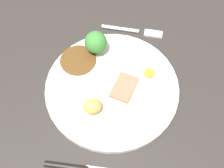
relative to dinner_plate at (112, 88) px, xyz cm
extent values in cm
cube|color=#2B2623|center=(3.14, -2.44, -2.50)|extent=(120.00, 84.00, 3.60)
cylinder|color=silver|center=(0.00, 0.00, 0.00)|extent=(29.55, 29.55, 1.40)
cylinder|color=#563819|center=(-4.58, -9.37, 0.85)|extent=(8.44, 8.44, 0.30)
cube|color=#9E664C|center=(-0.21, 2.68, 1.10)|extent=(7.20, 5.33, 0.80)
ellipsoid|color=tan|center=(6.47, -1.95, 2.32)|extent=(4.65, 4.96, 3.25)
cylinder|color=orange|center=(-5.31, 7.30, 1.01)|extent=(2.42, 2.42, 0.61)
cylinder|color=#8CB766|center=(-8.37, -6.09, 1.44)|extent=(1.48, 1.48, 1.47)
sphere|color=#387A33|center=(-8.37, -6.09, 3.98)|extent=(5.17, 5.17, 5.17)
cylinder|color=silver|center=(-17.17, -2.33, -0.25)|extent=(1.69, 9.54, 0.90)
cube|color=silver|center=(-17.86, 5.89, -0.40)|extent=(2.37, 4.65, 0.60)
cylinder|color=black|center=(19.08, -4.02, -0.10)|extent=(2.30, 8.58, 1.20)
camera|label=1|loc=(30.03, 8.12, 56.34)|focal=46.40mm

